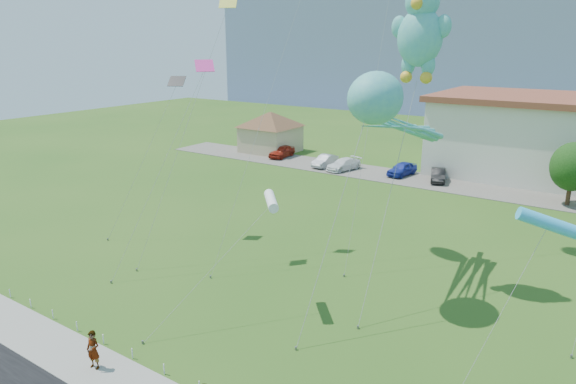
{
  "coord_description": "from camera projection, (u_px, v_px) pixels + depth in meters",
  "views": [
    {
      "loc": [
        13.62,
        -13.67,
        13.36
      ],
      "look_at": [
        -1.05,
        8.0,
        5.69
      ],
      "focal_mm": 32.0,
      "sensor_mm": 36.0,
      "label": 1
    }
  ],
  "objects": [
    {
      "name": "tree_near",
      "position": [
        573.0,
        167.0,
        42.63
      ],
      "size": [
        3.6,
        3.6,
        5.47
      ],
      "color": "#3F2B19",
      "rests_on": "ground"
    },
    {
      "name": "parked_car_blue",
      "position": [
        402.0,
        169.0,
        53.07
      ],
      "size": [
        2.23,
        4.22,
        1.37
      ],
      "primitive_type": "imported",
      "rotation": [
        0.0,
        0.0,
        -0.16
      ],
      "color": "navy",
      "rests_on": "parking_strip"
    },
    {
      "name": "parked_car_white",
      "position": [
        343.0,
        164.0,
        55.29
      ],
      "size": [
        2.86,
        4.63,
        1.25
      ],
      "primitive_type": "imported",
      "rotation": [
        0.0,
        0.0,
        -0.27
      ],
      "color": "white",
      "rests_on": "parking_strip"
    },
    {
      "name": "hill_ridge",
      "position": [
        574.0,
        46.0,
        113.79
      ],
      "size": [
        160.0,
        50.0,
        25.0
      ],
      "primitive_type": "cube",
      "color": "slate",
      "rests_on": "ground"
    },
    {
      "name": "small_kite_pink",
      "position": [
        194.0,
        91.0,
        30.59
      ],
      "size": [
        2.34,
        7.53,
        12.43
      ],
      "color": "#D8308C",
      "rests_on": "ground"
    },
    {
      "name": "ground",
      "position": [
        204.0,
        367.0,
        21.94
      ],
      "size": [
        160.0,
        160.0,
        0.0
      ],
      "primitive_type": "plane",
      "color": "#2A5417",
      "rests_on": "ground"
    },
    {
      "name": "octopus_kite",
      "position": [
        387.0,
        113.0,
        26.48
      ],
      "size": [
        2.6,
        13.94,
        12.03
      ],
      "color": "teal",
      "rests_on": "ground"
    },
    {
      "name": "rope_fence",
      "position": [
        181.0,
        378.0,
        20.84
      ],
      "size": [
        26.05,
        0.05,
        0.5
      ],
      "color": "white",
      "rests_on": "ground"
    },
    {
      "name": "small_kite_cyan",
      "position": [
        547.0,
        224.0,
        18.61
      ],
      "size": [
        2.36,
        5.18,
        7.48
      ],
      "color": "#32ACE4",
      "rests_on": "ground"
    },
    {
      "name": "small_kite_white",
      "position": [
        270.0,
        202.0,
        25.54
      ],
      "size": [
        3.08,
        7.53,
        6.19
      ],
      "color": "white",
      "rests_on": "ground"
    },
    {
      "name": "pedestrian_left",
      "position": [
        93.0,
        350.0,
        21.49
      ],
      "size": [
        0.69,
        0.52,
        1.72
      ],
      "primitive_type": "imported",
      "rotation": [
        0.0,
        0.0,
        0.19
      ],
      "color": "gray",
      "rests_on": "sidewalk"
    },
    {
      "name": "parked_car_black",
      "position": [
        438.0,
        175.0,
        50.8
      ],
      "size": [
        2.48,
        4.08,
        1.27
      ],
      "primitive_type": "imported",
      "rotation": [
        0.0,
        0.0,
        0.32
      ],
      "color": "black",
      "rests_on": "parking_strip"
    },
    {
      "name": "parked_car_red",
      "position": [
        282.0,
        151.0,
        61.48
      ],
      "size": [
        2.0,
        4.29,
        1.42
      ],
      "primitive_type": "imported",
      "rotation": [
        0.0,
        0.0,
        0.08
      ],
      "color": "#A02313",
      "rests_on": "parking_strip"
    },
    {
      "name": "small_kite_yellow",
      "position": [
        216.0,
        37.0,
        31.87
      ],
      "size": [
        2.12,
        8.35,
        16.25
      ],
      "color": "gold",
      "rests_on": "ground"
    },
    {
      "name": "pavilion",
      "position": [
        271.0,
        128.0,
        64.2
      ],
      "size": [
        9.2,
        9.2,
        5.0
      ],
      "color": "tan",
      "rests_on": "ground"
    },
    {
      "name": "small_kite_black",
      "position": [
        169.0,
        99.0,
        35.08
      ],
      "size": [
        3.67,
        5.31,
        11.23
      ],
      "color": "black",
      "rests_on": "ground"
    },
    {
      "name": "parking_strip",
      "position": [
        453.0,
        185.0,
        49.75
      ],
      "size": [
        70.0,
        6.0,
        0.06
      ],
      "primitive_type": "cube",
      "color": "#59544C",
      "rests_on": "ground"
    },
    {
      "name": "teddy_bear_kite",
      "position": [
        420.0,
        30.0,
        26.53
      ],
      "size": [
        3.2,
        7.84,
        16.36
      ],
      "color": "teal",
      "rests_on": "ground"
    },
    {
      "name": "parked_car_silver",
      "position": [
        325.0,
        161.0,
        56.9
      ],
      "size": [
        1.41,
        3.89,
        1.28
      ],
      "primitive_type": "imported",
      "rotation": [
        0.0,
        0.0,
        -0.02
      ],
      "color": "#ABACB2",
      "rests_on": "parking_strip"
    }
  ]
}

